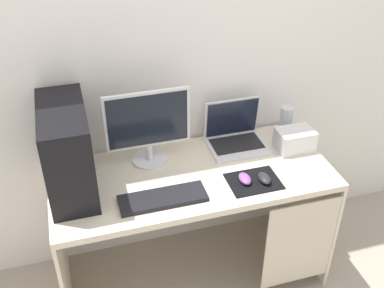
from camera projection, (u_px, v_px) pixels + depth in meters
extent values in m
plane|color=#9E9384|center=(192.00, 271.00, 2.83)|extent=(8.00, 8.00, 0.00)
cube|color=silver|center=(172.00, 46.00, 2.39)|extent=(4.00, 0.04, 2.60)
cube|color=beige|center=(192.00, 176.00, 2.43)|extent=(1.45, 0.63, 0.03)
cube|color=beige|center=(62.00, 255.00, 2.47)|extent=(0.02, 0.63, 0.71)
cube|color=beige|center=(307.00, 205.00, 2.80)|extent=(0.02, 0.63, 0.71)
cube|color=beige|center=(300.00, 244.00, 2.48)|extent=(0.40, 0.01, 0.57)
cube|color=black|center=(67.00, 150.00, 2.20)|extent=(0.21, 0.49, 0.44)
cylinder|color=silver|center=(150.00, 159.00, 2.51)|extent=(0.19, 0.19, 0.01)
cylinder|color=silver|center=(149.00, 151.00, 2.48)|extent=(0.04, 0.04, 0.09)
cube|color=silver|center=(148.00, 120.00, 2.36)|extent=(0.44, 0.02, 0.31)
cube|color=black|center=(148.00, 120.00, 2.35)|extent=(0.41, 0.00, 0.28)
cube|color=silver|center=(238.00, 147.00, 2.61)|extent=(0.32, 0.24, 0.01)
cube|color=black|center=(237.00, 144.00, 2.62)|extent=(0.28, 0.16, 0.00)
cube|color=silver|center=(232.00, 117.00, 2.63)|extent=(0.32, 0.03, 0.24)
cube|color=black|center=(232.00, 118.00, 2.62)|extent=(0.30, 0.02, 0.22)
cylinder|color=#B7BCC6|center=(286.00, 121.00, 2.69)|extent=(0.07, 0.07, 0.17)
cube|color=silver|center=(295.00, 140.00, 2.57)|extent=(0.20, 0.14, 0.12)
cube|color=black|center=(163.00, 198.00, 2.23)|extent=(0.42, 0.14, 0.02)
cube|color=black|center=(254.00, 181.00, 2.36)|extent=(0.26, 0.20, 0.00)
ellipsoid|color=#8C4C99|center=(245.00, 179.00, 2.34)|extent=(0.06, 0.10, 0.03)
ellipsoid|color=#232326|center=(264.00, 178.00, 2.34)|extent=(0.06, 0.10, 0.03)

